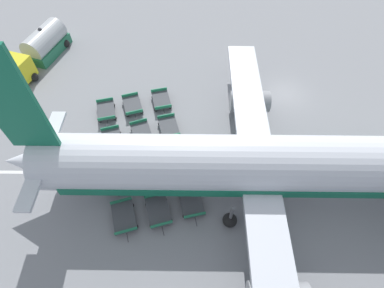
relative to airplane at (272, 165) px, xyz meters
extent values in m
plane|color=gray|center=(-10.51, 5.26, -3.56)|extent=(500.00, 500.00, 0.00)
cylinder|color=silver|center=(0.08, 0.54, 0.15)|extent=(9.16, 35.03, 4.16)
cone|color=silver|center=(-2.44, -16.67, 0.15)|extent=(4.63, 5.51, 3.95)
cube|color=#146B4C|center=(-2.33, -15.90, 6.10)|extent=(0.73, 3.12, 7.74)
cube|color=silver|center=(-2.36, -16.13, 0.78)|extent=(8.51, 2.30, 0.24)
cube|color=silver|center=(-0.12, -0.83, -0.78)|extent=(30.23, 7.05, 0.44)
cylinder|color=gray|center=(-8.39, 0.78, -1.98)|extent=(2.54, 3.91, 2.03)
cube|color=#146B4C|center=(0.08, 0.54, -0.57)|extent=(8.73, 31.60, 0.75)
cylinder|color=#56565B|center=(2.52, -3.33, -1.95)|extent=(0.24, 0.24, 2.13)
sphere|color=black|center=(2.52, -3.33, -3.01)|extent=(1.09, 1.09, 1.09)
cylinder|color=#56565B|center=(-3.37, -2.47, -1.95)|extent=(0.24, 0.24, 2.13)
sphere|color=black|center=(-3.37, -2.47, -3.01)|extent=(1.09, 1.09, 1.09)
cube|color=yellow|center=(-16.41, -22.04, -2.02)|extent=(3.10, 3.33, 2.28)
cube|color=#236B4C|center=(-20.91, -19.93, -2.98)|extent=(6.16, 4.76, 1.16)
cylinder|color=#ADB2B7|center=(-20.91, -19.93, -1.79)|extent=(5.86, 4.53, 2.52)
sphere|color=#333338|center=(-20.91, -19.93, -0.53)|extent=(0.44, 0.44, 0.44)
sphere|color=black|center=(-17.22, -23.05, -3.11)|extent=(0.90, 0.90, 0.90)
sphere|color=black|center=(-16.15, -20.78, -3.11)|extent=(0.90, 0.90, 0.90)
sphere|color=black|center=(-22.93, -20.37, -3.11)|extent=(0.90, 0.90, 0.90)
sphere|color=black|center=(-21.86, -18.10, -3.11)|extent=(0.90, 0.90, 0.90)
cube|color=#424449|center=(-10.06, -12.90, -3.01)|extent=(2.74, 1.93, 0.10)
cube|color=#237F56|center=(-8.82, -12.76, -2.80)|extent=(0.26, 1.65, 0.32)
cube|color=#237F56|center=(-11.30, -13.04, -2.80)|extent=(0.26, 1.65, 0.32)
cube|color=#333338|center=(-8.43, -12.72, -3.13)|extent=(0.70, 0.14, 0.06)
sphere|color=black|center=(-9.09, -13.49, -3.38)|extent=(0.36, 0.36, 0.36)
sphere|color=black|center=(-9.24, -12.10, -3.38)|extent=(0.36, 0.36, 0.36)
sphere|color=black|center=(-10.88, -13.70, -3.38)|extent=(0.36, 0.36, 0.36)
sphere|color=black|center=(-11.04, -12.30, -3.38)|extent=(0.36, 0.36, 0.36)
cube|color=#424449|center=(-6.35, -12.23, -3.01)|extent=(2.80, 2.02, 0.10)
cube|color=#237F56|center=(-5.12, -12.04, -2.80)|extent=(0.33, 1.64, 0.32)
cube|color=#237F56|center=(-7.59, -12.42, -2.80)|extent=(0.33, 1.64, 0.32)
cube|color=#333338|center=(-4.74, -11.98, -3.13)|extent=(0.70, 0.17, 0.06)
sphere|color=black|center=(-5.36, -12.78, -3.38)|extent=(0.36, 0.36, 0.36)
sphere|color=black|center=(-5.57, -11.40, -3.38)|extent=(0.36, 0.36, 0.36)
sphere|color=black|center=(-7.14, -13.06, -3.38)|extent=(0.36, 0.36, 0.36)
sphere|color=black|center=(-7.35, -11.68, -3.38)|extent=(0.36, 0.36, 0.36)
cube|color=#424449|center=(-2.60, -11.92, -3.01)|extent=(2.83, 2.09, 0.10)
cube|color=#237F56|center=(-1.37, -11.69, -2.80)|extent=(0.38, 1.63, 0.32)
cube|color=#237F56|center=(-3.83, -12.15, -2.80)|extent=(0.38, 1.63, 0.32)
cube|color=#333338|center=(-0.99, -11.62, -3.13)|extent=(0.70, 0.19, 0.06)
sphere|color=black|center=(-1.59, -12.45, -3.38)|extent=(0.36, 0.36, 0.36)
sphere|color=black|center=(-1.84, -11.07, -3.38)|extent=(0.36, 0.36, 0.36)
sphere|color=black|center=(-3.36, -12.77, -3.38)|extent=(0.36, 0.36, 0.36)
sphere|color=black|center=(-3.61, -11.40, -3.38)|extent=(0.36, 0.36, 0.36)
cube|color=#424449|center=(1.18, -11.15, -3.01)|extent=(2.80, 2.02, 0.10)
cube|color=#237F56|center=(2.41, -10.96, -2.80)|extent=(0.33, 1.64, 0.32)
cube|color=#237F56|center=(-0.05, -11.34, -2.80)|extent=(0.33, 1.64, 0.32)
cube|color=#333338|center=(2.80, -10.90, -3.13)|extent=(0.70, 0.17, 0.06)
sphere|color=black|center=(2.18, -11.70, -3.38)|extent=(0.36, 0.36, 0.36)
sphere|color=black|center=(1.96, -10.32, -3.38)|extent=(0.36, 0.36, 0.36)
sphere|color=black|center=(0.39, -11.98, -3.38)|extent=(0.36, 0.36, 0.36)
sphere|color=black|center=(0.18, -10.59, -3.38)|extent=(0.36, 0.36, 0.36)
cube|color=#424449|center=(-10.49, -10.36, -3.01)|extent=(2.81, 2.05, 0.10)
cube|color=#237F56|center=(-9.25, -10.15, -2.80)|extent=(0.35, 1.64, 0.32)
cube|color=#237F56|center=(-11.72, -10.56, -2.80)|extent=(0.35, 1.64, 0.32)
cube|color=#333338|center=(-8.87, -10.09, -3.13)|extent=(0.70, 0.18, 0.06)
sphere|color=black|center=(-9.48, -10.90, -3.38)|extent=(0.36, 0.36, 0.36)
sphere|color=black|center=(-9.71, -9.52, -3.38)|extent=(0.36, 0.36, 0.36)
sphere|color=black|center=(-11.26, -11.20, -3.38)|extent=(0.36, 0.36, 0.36)
sphere|color=black|center=(-11.49, -9.82, -3.38)|extent=(0.36, 0.36, 0.36)
cube|color=#424449|center=(-6.79, -9.56, -3.01)|extent=(2.85, 2.13, 0.10)
cube|color=#237F56|center=(-5.56, -9.31, -2.80)|extent=(0.41, 1.63, 0.32)
cube|color=#237F56|center=(-8.01, -9.81, -2.80)|extent=(0.41, 1.63, 0.32)
cube|color=#333338|center=(-5.18, -9.23, -3.13)|extent=(0.70, 0.20, 0.06)
sphere|color=black|center=(-5.76, -10.06, -3.38)|extent=(0.36, 0.36, 0.36)
sphere|color=black|center=(-6.05, -8.69, -3.38)|extent=(0.36, 0.36, 0.36)
sphere|color=black|center=(-7.53, -10.43, -3.38)|extent=(0.36, 0.36, 0.36)
sphere|color=black|center=(-7.81, -9.05, -3.38)|extent=(0.36, 0.36, 0.36)
cube|color=#424449|center=(-2.80, -9.14, -3.01)|extent=(2.75, 1.94, 0.10)
cube|color=#237F56|center=(-1.56, -8.99, -2.80)|extent=(0.28, 1.65, 0.32)
cube|color=#237F56|center=(-4.04, -9.29, -2.80)|extent=(0.28, 1.65, 0.32)
cube|color=#333338|center=(-1.17, -8.94, -3.13)|extent=(0.70, 0.14, 0.06)
sphere|color=black|center=(-1.82, -9.73, -3.38)|extent=(0.36, 0.36, 0.36)
sphere|color=black|center=(-1.99, -8.34, -3.38)|extent=(0.36, 0.36, 0.36)
sphere|color=black|center=(-3.61, -9.94, -3.38)|extent=(0.36, 0.36, 0.36)
sphere|color=black|center=(-3.78, -8.55, -3.38)|extent=(0.36, 0.36, 0.36)
cube|color=#424449|center=(1.02, -8.56, -3.01)|extent=(2.79, 2.00, 0.10)
cube|color=#237F56|center=(2.26, -8.38, -2.80)|extent=(0.32, 1.64, 0.32)
cube|color=#237F56|center=(-0.21, -8.75, -2.80)|extent=(0.32, 1.64, 0.32)
cube|color=#333338|center=(2.64, -8.33, -3.13)|extent=(0.70, 0.16, 0.06)
sphere|color=black|center=(2.02, -9.13, -3.38)|extent=(0.36, 0.36, 0.36)
sphere|color=black|center=(1.81, -7.74, -3.38)|extent=(0.36, 0.36, 0.36)
sphere|color=black|center=(0.23, -9.39, -3.38)|extent=(0.36, 0.36, 0.36)
sphere|color=black|center=(0.03, -8.00, -3.38)|extent=(0.36, 0.36, 0.36)
cube|color=#424449|center=(-10.79, -7.48, -3.01)|extent=(2.73, 1.90, 0.10)
cube|color=#237F56|center=(-9.55, -7.36, -2.80)|extent=(0.25, 1.65, 0.32)
cube|color=#237F56|center=(-12.03, -7.61, -2.80)|extent=(0.25, 1.65, 0.32)
cube|color=#333338|center=(-9.16, -7.32, -3.13)|extent=(0.70, 0.13, 0.06)
sphere|color=black|center=(-9.83, -8.09, -3.38)|extent=(0.36, 0.36, 0.36)
sphere|color=black|center=(-9.97, -6.70, -3.38)|extent=(0.36, 0.36, 0.36)
sphere|color=black|center=(-11.62, -8.27, -3.38)|extent=(0.36, 0.36, 0.36)
sphere|color=black|center=(-11.76, -6.88, -3.38)|extent=(0.36, 0.36, 0.36)
cube|color=#424449|center=(-7.14, -7.04, -3.01)|extent=(2.75, 1.94, 0.10)
cube|color=#237F56|center=(-5.90, -6.90, -2.80)|extent=(0.28, 1.65, 0.32)
cube|color=#237F56|center=(-8.38, -7.19, -2.80)|extent=(0.28, 1.65, 0.32)
cube|color=#333338|center=(-5.52, -6.85, -3.13)|extent=(0.70, 0.14, 0.06)
sphere|color=black|center=(-6.16, -7.63, -3.38)|extent=(0.36, 0.36, 0.36)
sphere|color=black|center=(-6.33, -6.24, -3.38)|extent=(0.36, 0.36, 0.36)
sphere|color=black|center=(-7.95, -7.85, -3.38)|extent=(0.36, 0.36, 0.36)
sphere|color=black|center=(-8.12, -6.46, -3.38)|extent=(0.36, 0.36, 0.36)
cube|color=#424449|center=(-3.32, -6.52, -3.01)|extent=(2.75, 1.94, 0.10)
cube|color=#237F56|center=(-2.08, -6.37, -2.80)|extent=(0.28, 1.65, 0.32)
cube|color=#237F56|center=(-4.56, -6.67, -2.80)|extent=(0.28, 1.65, 0.32)
cube|color=#333338|center=(-1.70, -6.32, -3.13)|extent=(0.70, 0.14, 0.06)
sphere|color=black|center=(-2.34, -7.11, -3.38)|extent=(0.36, 0.36, 0.36)
sphere|color=black|center=(-2.51, -5.72, -3.38)|extent=(0.36, 0.36, 0.36)
sphere|color=black|center=(-4.13, -7.32, -3.38)|extent=(0.36, 0.36, 0.36)
sphere|color=black|center=(-4.30, -5.93, -3.38)|extent=(0.36, 0.36, 0.36)
cube|color=#424449|center=(0.63, -5.98, -3.01)|extent=(2.71, 1.86, 0.10)
cube|color=#237F56|center=(1.87, -5.87, -2.80)|extent=(0.22, 1.65, 0.32)
cube|color=#237F56|center=(-0.61, -6.08, -2.80)|extent=(0.22, 1.65, 0.32)
cube|color=#333338|center=(2.26, -5.84, -3.13)|extent=(0.70, 0.12, 0.06)
sphere|color=black|center=(1.59, -6.60, -3.38)|extent=(0.36, 0.36, 0.36)
sphere|color=black|center=(1.47, -5.20, -3.38)|extent=(0.36, 0.36, 0.36)
sphere|color=black|center=(-0.21, -6.75, -3.38)|extent=(0.36, 0.36, 0.36)
sphere|color=black|center=(-0.33, -5.36, -3.38)|extent=(0.36, 0.36, 0.36)
cube|color=white|center=(-2.53, -8.16, -3.56)|extent=(5.92, 38.43, 0.01)
camera|label=1|loc=(10.93, -7.30, 18.14)|focal=28.00mm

